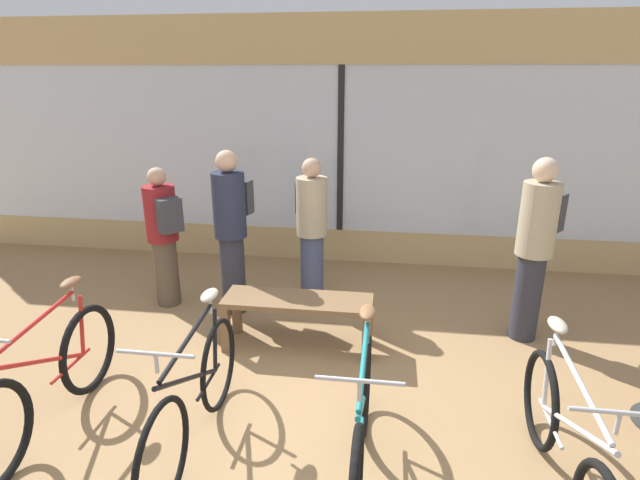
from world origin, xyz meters
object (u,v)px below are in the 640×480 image
at_px(bicycle_far_right, 565,448).
at_px(display_bench, 298,308).
at_px(customer_mid_floor, 163,234).
at_px(bicycle_far_left, 47,383).
at_px(bicycle_right, 361,426).
at_px(customer_by_window, 311,227).
at_px(customer_near_bench, 535,244).
at_px(bicycle_left, 195,398).
at_px(customer_near_rack, 231,227).

xyz_separation_m(bicycle_far_right, display_bench, (-1.92, 1.56, 0.03)).
distance_m(display_bench, customer_mid_floor, 1.82).
bearing_deg(bicycle_far_left, customer_mid_floor, 91.06).
relative_size(bicycle_right, customer_by_window, 1.04).
bearing_deg(bicycle_far_left, bicycle_far_right, -2.42).
relative_size(display_bench, customer_near_bench, 0.78).
distance_m(bicycle_left, customer_by_window, 2.55).
xyz_separation_m(bicycle_far_right, customer_by_window, (-1.95, 2.59, 0.51)).
bearing_deg(bicycle_far_right, bicycle_left, 177.02).
distance_m(bicycle_right, customer_by_window, 2.73).
relative_size(bicycle_left, customer_mid_floor, 1.10).
bearing_deg(customer_mid_floor, customer_by_window, 11.54).
bearing_deg(bicycle_right, bicycle_far_left, 176.44).
bearing_deg(customer_by_window, customer_near_rack, -155.50).
xyz_separation_m(customer_by_window, customer_near_bench, (2.22, -0.53, 0.08)).
xyz_separation_m(bicycle_far_right, customer_near_bench, (0.27, 2.06, 0.59)).
xyz_separation_m(customer_near_rack, customer_by_window, (0.80, 0.36, -0.07)).
xyz_separation_m(bicycle_far_left, bicycle_far_right, (3.50, -0.15, -0.01)).
relative_size(customer_by_window, customer_near_bench, 0.92).
xyz_separation_m(bicycle_right, customer_near_bench, (1.50, 2.05, 0.58)).
height_order(customer_by_window, customer_near_bench, customer_near_bench).
xyz_separation_m(display_bench, customer_mid_floor, (-1.62, 0.71, 0.43)).
xyz_separation_m(customer_near_rack, customer_near_bench, (3.02, -0.17, 0.01)).
height_order(bicycle_left, customer_mid_floor, customer_mid_floor).
distance_m(bicycle_left, customer_near_bench, 3.33).
xyz_separation_m(bicycle_left, customer_near_rack, (-0.38, 2.11, 0.56)).
relative_size(display_bench, customer_near_rack, 0.79).
relative_size(bicycle_far_right, customer_near_bench, 0.98).
distance_m(bicycle_far_right, customer_near_rack, 3.58).
bearing_deg(bicycle_right, bicycle_left, 174.18).
xyz_separation_m(bicycle_far_left, customer_mid_floor, (-0.04, 2.12, 0.45)).
distance_m(bicycle_left, display_bench, 1.50).
bearing_deg(bicycle_far_left, bicycle_left, -1.25).
distance_m(bicycle_far_left, customer_near_bench, 4.27).
bearing_deg(bicycle_far_left, display_bench, 41.75).
bearing_deg(bicycle_far_left, customer_near_rack, 70.21).
height_order(bicycle_left, customer_near_bench, customer_near_bench).
bearing_deg(bicycle_far_right, bicycle_far_left, 177.58).
distance_m(bicycle_left, bicycle_far_right, 2.37).
distance_m(bicycle_far_left, display_bench, 2.12).
xyz_separation_m(display_bench, customer_near_rack, (-0.83, 0.67, 0.55)).
height_order(bicycle_far_right, customer_by_window, customer_by_window).
bearing_deg(customer_by_window, customer_near_bench, -13.46).
bearing_deg(bicycle_left, bicycle_far_right, -2.98).
bearing_deg(bicycle_far_right, customer_mid_floor, 147.30).
bearing_deg(customer_near_bench, bicycle_far_left, -153.10).
bearing_deg(customer_by_window, bicycle_far_right, -53.07).
relative_size(bicycle_right, customer_mid_floor, 1.09).
relative_size(bicycle_far_left, display_bench, 1.28).
height_order(bicycle_right, customer_mid_floor, customer_mid_floor).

